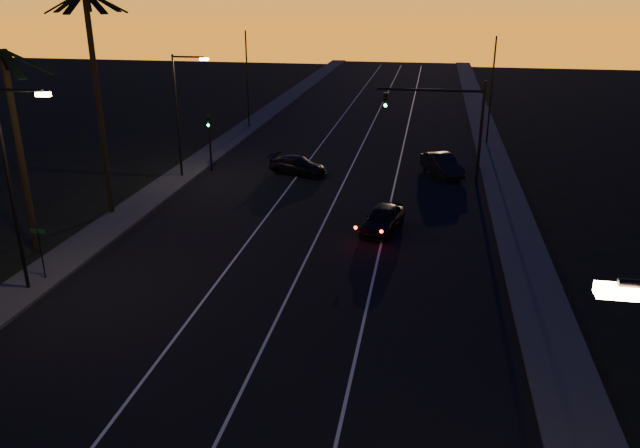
% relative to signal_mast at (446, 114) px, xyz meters
% --- Properties ---
extents(road, '(20.00, 170.00, 0.01)m').
position_rel_signal_mast_xyz_m(road, '(-7.14, -9.99, -4.78)').
color(road, black).
rests_on(road, ground).
extents(sidewalk_left, '(2.40, 170.00, 0.16)m').
position_rel_signal_mast_xyz_m(sidewalk_left, '(-18.34, -9.99, -4.70)').
color(sidewalk_left, '#323230').
rests_on(sidewalk_left, ground).
extents(sidewalk_right, '(2.40, 170.00, 0.16)m').
position_rel_signal_mast_xyz_m(sidewalk_right, '(4.06, -9.99, -4.70)').
color(sidewalk_right, '#323230').
rests_on(sidewalk_right, ground).
extents(lane_stripe_left, '(0.12, 160.00, 0.01)m').
position_rel_signal_mast_xyz_m(lane_stripe_left, '(-10.14, -9.99, -4.76)').
color(lane_stripe_left, silver).
rests_on(lane_stripe_left, road).
extents(lane_stripe_mid, '(0.12, 160.00, 0.01)m').
position_rel_signal_mast_xyz_m(lane_stripe_mid, '(-6.64, -9.99, -4.76)').
color(lane_stripe_mid, silver).
rests_on(lane_stripe_mid, road).
extents(lane_stripe_right, '(0.12, 160.00, 0.01)m').
position_rel_signal_mast_xyz_m(lane_stripe_right, '(-3.14, -9.99, -4.76)').
color(lane_stripe_right, silver).
rests_on(lane_stripe_right, road).
extents(palm_mid, '(4.25, 4.16, 10.03)m').
position_rel_signal_mast_xyz_m(palm_mid, '(-20.34, -15.99, 1.47)').
color(palm_mid, black).
rests_on(palm_mid, ground).
extents(palm_far, '(4.25, 4.16, 12.53)m').
position_rel_signal_mast_xyz_m(palm_far, '(-19.34, -9.99, 2.83)').
color(palm_far, black).
rests_on(palm_far, ground).
extents(streetlight_left_near, '(2.55, 0.26, 9.00)m').
position_rel_signal_mast_xyz_m(streetlight_left_near, '(-17.84, -19.99, 0.54)').
color(streetlight_left_near, black).
rests_on(streetlight_left_near, ground).
extents(streetlight_left_far, '(2.55, 0.26, 8.50)m').
position_rel_signal_mast_xyz_m(streetlight_left_far, '(-17.82, -1.99, 0.28)').
color(streetlight_left_far, black).
rests_on(streetlight_left_far, ground).
extents(street_sign, '(0.70, 0.06, 2.60)m').
position_rel_signal_mast_xyz_m(street_sign, '(-17.94, -18.99, -3.13)').
color(street_sign, black).
rests_on(street_sign, ground).
extents(signal_mast, '(7.10, 0.41, 7.00)m').
position_rel_signal_mast_xyz_m(signal_mast, '(0.00, 0.00, 0.00)').
color(signal_mast, black).
rests_on(signal_mast, ground).
extents(signal_post, '(0.28, 0.37, 4.20)m').
position_rel_signal_mast_xyz_m(signal_post, '(-16.64, -0.01, -1.89)').
color(signal_post, black).
rests_on(signal_post, ground).
extents(far_pole_left, '(0.14, 0.14, 9.00)m').
position_rel_signal_mast_xyz_m(far_pole_left, '(-18.14, 15.01, -0.28)').
color(far_pole_left, black).
rests_on(far_pole_left, ground).
extents(far_pole_right, '(0.14, 0.14, 9.00)m').
position_rel_signal_mast_xyz_m(far_pole_right, '(3.86, 12.01, -0.28)').
color(far_pole_right, black).
rests_on(far_pole_right, ground).
extents(lead_car, '(2.61, 4.84, 1.40)m').
position_rel_signal_mast_xyz_m(lead_car, '(-3.23, -9.89, -4.07)').
color(lead_car, black).
rests_on(lead_car, road).
extents(right_car, '(3.29, 4.80, 1.50)m').
position_rel_signal_mast_xyz_m(right_car, '(0.02, 1.88, -4.02)').
color(right_car, black).
rests_on(right_car, road).
extents(cross_car, '(4.70, 3.11, 1.26)m').
position_rel_signal_mast_xyz_m(cross_car, '(-10.20, 0.28, -4.14)').
color(cross_car, black).
rests_on(cross_car, road).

